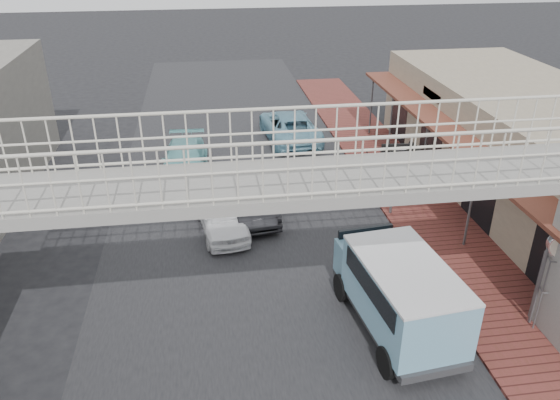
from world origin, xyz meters
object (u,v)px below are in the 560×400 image
object	(u,v)px
angkot_van	(400,287)
arrow_sign	(416,155)
motorcycle_far	(373,160)
angkot_curb	(289,126)
white_hatchback	(221,214)
motorcycle_near	(408,176)
street_clock	(560,250)
angkot_far	(185,160)
dark_sedan	(247,195)

from	to	relation	value
angkot_van	arrow_sign	xyz separation A→B (m)	(2.62, 6.11, 0.99)
motorcycle_far	angkot_curb	bearing A→B (deg)	35.47
white_hatchback	angkot_curb	bearing A→B (deg)	58.37
motorcycle_near	street_clock	xyz separation A→B (m)	(0.55, -8.71, 1.84)
white_hatchback	angkot_far	bearing A→B (deg)	96.76
angkot_far	arrow_sign	world-z (taller)	arrow_sign
angkot_van	street_clock	bearing A→B (deg)	-12.32
angkot_far	dark_sedan	bearing A→B (deg)	-55.48
white_hatchback	street_clock	size ratio (longest dim) A/B	1.33
angkot_van	motorcycle_far	size ratio (longest dim) A/B	2.70
arrow_sign	angkot_far	bearing A→B (deg)	154.90
white_hatchback	dark_sedan	world-z (taller)	dark_sedan
dark_sedan	motorcycle_far	size ratio (longest dim) A/B	2.53
angkot_far	angkot_van	size ratio (longest dim) A/B	0.98
dark_sedan	motorcycle_far	xyz separation A→B (m)	(5.61, 2.76, -0.10)
motorcycle_near	arrow_sign	xyz separation A→B (m)	(-0.73, -2.19, 1.81)
angkot_van	street_clock	world-z (taller)	street_clock
motorcycle_near	arrow_sign	world-z (taller)	arrow_sign
motorcycle_far	arrow_sign	world-z (taller)	arrow_sign
dark_sedan	motorcycle_near	world-z (taller)	dark_sedan
arrow_sign	dark_sedan	bearing A→B (deg)	175.21
angkot_curb	motorcycle_far	size ratio (longest dim) A/B	3.01
white_hatchback	arrow_sign	size ratio (longest dim) A/B	1.31
angkot_van	motorcycle_far	distance (m)	10.24
arrow_sign	street_clock	bearing A→B (deg)	-73.31
angkot_far	angkot_curb	bearing A→B (deg)	37.98
street_clock	arrow_sign	size ratio (longest dim) A/B	0.99
motorcycle_far	arrow_sign	size ratio (longest dim) A/B	0.61
angkot_far	motorcycle_near	size ratio (longest dim) A/B	2.57
white_hatchback	dark_sedan	xyz separation A→B (m)	(1.02, 1.22, 0.08)
dark_sedan	angkot_curb	size ratio (longest dim) A/B	0.84
motorcycle_far	street_clock	xyz separation A→B (m)	(1.56, -10.34, 1.79)
street_clock	motorcycle_near	bearing A→B (deg)	111.39
white_hatchback	street_clock	bearing A→B (deg)	-45.74
angkot_far	angkot_van	bearing A→B (deg)	-60.03
dark_sedan	angkot_far	world-z (taller)	dark_sedan
white_hatchback	street_clock	distance (m)	10.52
motorcycle_near	motorcycle_far	world-z (taller)	motorcycle_far
motorcycle_near	motorcycle_far	xyz separation A→B (m)	(-1.01, 1.64, 0.05)
white_hatchback	motorcycle_far	xyz separation A→B (m)	(6.63, 3.98, -0.01)
dark_sedan	white_hatchback	bearing A→B (deg)	-137.48
white_hatchback	motorcycle_far	size ratio (longest dim) A/B	2.16
white_hatchback	arrow_sign	bearing A→B (deg)	-6.67
white_hatchback	angkot_curb	world-z (taller)	angkot_curb
street_clock	angkot_curb	bearing A→B (deg)	124.26
white_hatchback	motorcycle_near	xyz separation A→B (m)	(7.64, 2.35, -0.06)
angkot_curb	motorcycle_near	xyz separation A→B (m)	(3.88, -6.23, -0.15)
angkot_far	angkot_van	world-z (taller)	angkot_van
angkot_van	arrow_sign	bearing A→B (deg)	60.40
dark_sedan	arrow_sign	xyz separation A→B (m)	(5.89, -1.07, 1.66)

